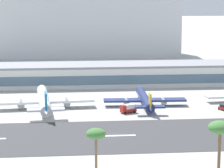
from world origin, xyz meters
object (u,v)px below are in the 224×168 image
at_px(terminal_building, 92,75).
at_px(airliner_blue_tail_gate_1, 44,101).
at_px(distant_hotel_block, 80,26).
at_px(service_baggage_tug_0, 222,108).
at_px(service_box_truck_2, 128,108).
at_px(airliner_gold_tail_gate_2, 145,100).
at_px(palm_tree_0, 96,136).
at_px(palm_tree_1, 220,130).

relative_size(terminal_building, airliner_blue_tail_gate_1, 4.70).
height_order(distant_hotel_block, service_baggage_tug_0, distant_hotel_block).
xyz_separation_m(terminal_building, distant_hotel_block, (-2.43, 111.64, 15.53)).
bearing_deg(airliner_blue_tail_gate_1, service_box_truck_2, -111.53).
bearing_deg(airliner_gold_tail_gate_2, palm_tree_0, 165.11).
bearing_deg(terminal_building, palm_tree_0, -92.76).
bearing_deg(airliner_gold_tail_gate_2, distant_hotel_block, 9.29).
bearing_deg(palm_tree_0, palm_tree_1, -9.86).
bearing_deg(airliner_gold_tail_gate_2, airliner_blue_tail_gate_1, 92.98).
bearing_deg(palm_tree_1, palm_tree_0, 170.14).
bearing_deg(terminal_building, airliner_blue_tail_gate_1, -113.81).
bearing_deg(service_baggage_tug_0, palm_tree_0, -65.19).
height_order(palm_tree_0, palm_tree_1, palm_tree_1).
xyz_separation_m(service_baggage_tug_0, palm_tree_1, (-24.53, -76.17, 12.91)).
height_order(distant_hotel_block, airliner_blue_tail_gate_1, distant_hotel_block).
distance_m(terminal_building, palm_tree_1, 135.38).
relative_size(terminal_building, service_baggage_tug_0, 61.99).
height_order(distant_hotel_block, palm_tree_1, distant_hotel_block).
height_order(airliner_gold_tail_gate_2, palm_tree_0, palm_tree_0).
relative_size(terminal_building, palm_tree_1, 13.83).
relative_size(distant_hotel_block, service_baggage_tug_0, 37.79).
relative_size(service_baggage_tug_0, service_box_truck_2, 0.55).
bearing_deg(airliner_blue_tail_gate_1, terminal_building, -28.23).
relative_size(service_box_truck_2, palm_tree_0, 0.47).
relative_size(airliner_blue_tail_gate_1, palm_tree_1, 2.94).
xyz_separation_m(terminal_building, service_box_truck_2, (10.23, -58.06, -3.34)).
height_order(terminal_building, airliner_blue_tail_gate_1, terminal_building).
distance_m(distant_hotel_block, service_baggage_tug_0, 176.82).
bearing_deg(palm_tree_1, airliner_gold_tail_gate_2, 92.58).
bearing_deg(palm_tree_1, terminal_building, 99.40).
distance_m(airliner_gold_tail_gate_2, palm_tree_1, 86.50).
xyz_separation_m(distant_hotel_block, airliner_blue_tail_gate_1, (-18.91, -159.99, -17.52)).
bearing_deg(distant_hotel_block, palm_tree_1, -84.29).
height_order(distant_hotel_block, service_box_truck_2, distant_hotel_block).
height_order(service_baggage_tug_0, service_box_truck_2, service_box_truck_2).
relative_size(service_baggage_tug_0, palm_tree_1, 0.22).
xyz_separation_m(airliner_blue_tail_gate_1, service_box_truck_2, (31.56, -9.71, -1.35)).
distance_m(distant_hotel_block, palm_tree_1, 246.23).
xyz_separation_m(terminal_building, airliner_gold_tail_gate_2, (18.20, -47.61, -2.50)).
relative_size(palm_tree_0, palm_tree_1, 0.85).
distance_m(terminal_building, service_box_truck_2, 59.05).
xyz_separation_m(service_baggage_tug_0, service_box_truck_2, (-36.36, -0.95, 0.74)).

